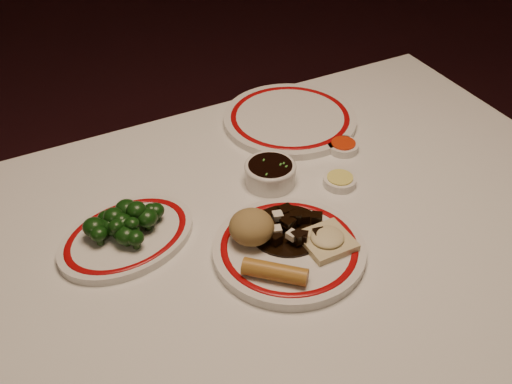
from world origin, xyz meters
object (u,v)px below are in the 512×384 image
Objects in this scene: fried_wonton at (327,240)px; broccoli_pile at (124,222)px; stirfry_heap at (290,227)px; spring_roll at (275,272)px; soy_bowl at (270,174)px; rice_mound at (252,227)px; main_plate at (289,250)px; dining_table at (296,263)px; broccoli_plate at (127,237)px.

broccoli_pile is at bearing 147.10° from fried_wonton.
stirfry_heap reaches higher than fried_wonton.
spring_roll reaches higher than soy_bowl.
spring_roll is (-0.01, -0.10, -0.01)m from rice_mound.
main_plate is 3.62× the size of fried_wonton.
dining_table is 8.35× the size of broccoli_pile.
broccoli_plate is (-0.23, 0.16, -0.00)m from main_plate.
dining_table is 15.59× the size of rice_mound.
main_plate reaches higher than dining_table.
rice_mound is 0.19m from soy_bowl.
stirfry_heap is (-0.04, 0.06, 0.00)m from fried_wonton.
fried_wonton is 0.35m from broccoli_pile.
soy_bowl is at bearing 83.05° from dining_table.
broccoli_pile reaches higher than broccoli_plate.
rice_mound is at bearing 37.35° from spring_roll.
fried_wonton is 0.21m from soy_bowl.
dining_table is 0.13m from stirfry_heap.
main_plate is at bearing 157.56° from fried_wonton.
dining_table is 4.13× the size of broccoli_plate.
stirfry_heap is 0.28m from broccoli_pile.
broccoli_plate is (-0.29, 0.18, -0.02)m from fried_wonton.
spring_roll is at bearing -117.08° from soy_bowl.
main_plate is 1.01× the size of broccoli_plate.
rice_mound reaches higher than fried_wonton.
broccoli_plate is at bearing 147.76° from fried_wonton.
soy_bowl reaches higher than broccoli_plate.
soy_bowl is (0.02, 0.14, 0.11)m from dining_table.
soy_bowl is at bearing 70.52° from main_plate.
broccoli_pile is at bearing 81.70° from spring_roll.
spring_roll is at bearing -95.38° from rice_mound.
spring_roll is at bearing -166.24° from fried_wonton.
fried_wonton reaches higher than dining_table.
stirfry_heap is at bearing -11.44° from rice_mound.
main_plate is at bearing -43.62° from rice_mound.
broccoli_pile is (-0.25, 0.13, 0.01)m from stirfry_heap.
soy_bowl is (0.07, 0.19, 0.01)m from main_plate.
soy_bowl is at bearing 5.84° from broccoli_plate.
soy_bowl is at bearing 51.53° from rice_mound.
fried_wonton is (0.11, -0.07, -0.02)m from rice_mound.
dining_table is at bearing 34.26° from stirfry_heap.
spring_roll is 1.29× the size of fried_wonton.
broccoli_pile is at bearing 147.28° from rice_mound.
broccoli_pile is at bearing 144.77° from main_plate.
stirfry_heap is (-0.03, -0.02, 0.12)m from dining_table.
rice_mound is at bearing -31.68° from broccoli_plate.
broccoli_pile is 1.46× the size of soy_bowl.
main_plate is (-0.05, -0.05, 0.10)m from dining_table.
rice_mound is 0.22m from broccoli_pile.
fried_wonton is (0.12, 0.03, -0.00)m from spring_roll.
dining_table is at bearing -21.35° from broccoli_pile.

